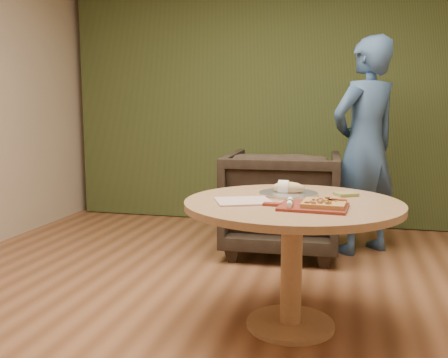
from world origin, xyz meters
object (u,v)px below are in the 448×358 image
pedestal_table (292,225)px  pizza_paddle (311,207)px  flatbread_pizza (324,203)px  bread_roll (287,188)px  cutlery_roll (290,202)px  armchair (282,196)px  serving_tray (288,194)px  person_standing (365,147)px

pedestal_table → pizza_paddle: pizza_paddle is taller
flatbread_pizza → bread_roll: (-0.24, 0.36, 0.02)m
cutlery_roll → armchair: armchair is taller
cutlery_roll → serving_tray: (-0.05, 0.40, -0.02)m
armchair → pizza_paddle: bearing=100.0°
pedestal_table → armchair: 1.56m
cutlery_roll → armchair: 1.78m
pizza_paddle → cutlery_roll: 0.12m
flatbread_pizza → person_standing: bearing=82.3°
serving_tray → bread_roll: size_ratio=1.84×
person_standing → cutlery_roll: bearing=34.9°
pizza_paddle → person_standing: person_standing is taller
pedestal_table → cutlery_roll: bearing=-88.3°
cutlery_roll → serving_tray: bearing=92.9°
armchair → person_standing: (0.69, 0.17, 0.44)m
pedestal_table → cutlery_roll: size_ratio=6.18×
pedestal_table → bread_roll: (-0.06, 0.19, 0.18)m
pedestal_table → bread_roll: 0.27m
pizza_paddle → person_standing: bearing=84.3°
flatbread_pizza → bread_roll: size_ratio=1.21×
pedestal_table → cutlery_roll: cutlery_roll is taller
bread_roll → armchair: bearing=98.4°
pizza_paddle → flatbread_pizza: size_ratio=1.94×
pizza_paddle → serving_tray: size_ratio=1.28×
flatbread_pizza → cutlery_roll: bearing=-168.5°
serving_tray → armchair: size_ratio=0.36×
armchair → cutlery_roll: bearing=96.3°
person_standing → serving_tray: bearing=29.8°
flatbread_pizza → person_standing: 1.89m
pizza_paddle → armchair: bearing=106.1°
pizza_paddle → person_standing: size_ratio=0.24×
pizza_paddle → flatbread_pizza: (0.07, 0.01, 0.02)m
bread_roll → person_standing: person_standing is taller
flatbread_pizza → serving_tray: 0.43m
pizza_paddle → serving_tray: 0.41m
cutlery_roll → person_standing: size_ratio=0.11×
flatbread_pizza → cutlery_roll: (-0.18, -0.04, 0.00)m
person_standing → armchair: bearing=-28.9°
flatbread_pizza → cutlery_roll: flatbread_pizza is taller
serving_tray → armchair: armchair is taller
pizza_paddle → armchair: armchair is taller
serving_tray → bread_roll: 0.04m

